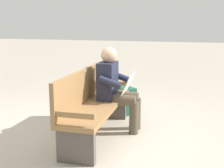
# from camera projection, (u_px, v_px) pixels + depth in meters

# --- Properties ---
(ground_plane) EXTENTS (40.00, 40.00, 0.00)m
(ground_plane) POSITION_uv_depth(u_px,v_px,m) (98.00, 136.00, 4.00)
(ground_plane) COLOR #A89E8E
(bench_near) EXTENTS (1.82, 0.56, 0.90)m
(bench_near) POSITION_uv_depth(u_px,v_px,m) (92.00, 103.00, 3.92)
(bench_near) COLOR olive
(bench_near) RESTS_ON ground
(person_seated) EXTENTS (0.58, 0.59, 1.18)m
(person_seated) POSITION_uv_depth(u_px,v_px,m) (115.00, 87.00, 4.13)
(person_seated) COLOR #1E2338
(person_seated) RESTS_ON ground
(backpack) EXTENTS (0.38, 0.39, 0.44)m
(backpack) POSITION_uv_depth(u_px,v_px,m) (125.00, 101.00, 4.96)
(backpack) COLOR #1E4C42
(backpack) RESTS_ON ground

